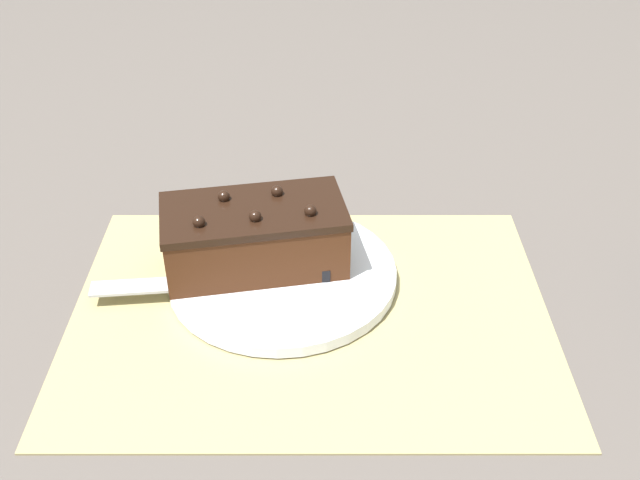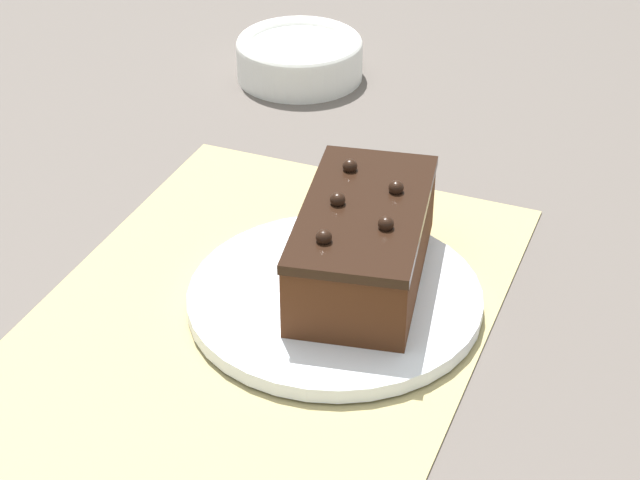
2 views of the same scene
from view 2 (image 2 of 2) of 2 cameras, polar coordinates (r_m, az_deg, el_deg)
The scene contains 6 objects.
ground_plane at distance 0.84m, azimuth -3.04°, elevation -4.02°, with size 3.00×3.00×0.00m, color #544C47.
placemat_woven at distance 0.84m, azimuth -3.04°, elevation -3.91°, with size 0.46×0.34×0.00m, color tan.
cake_plate at distance 0.84m, azimuth 0.79°, elevation -3.13°, with size 0.23×0.23×0.01m.
chocolate_cake at distance 0.83m, azimuth 2.32°, elevation -0.10°, with size 0.19×0.12×0.08m.
serving_knife at distance 0.86m, azimuth 0.36°, elevation -1.18°, with size 0.24×0.04×0.01m.
small_bowl at distance 1.20m, azimuth -1.10°, elevation 9.79°, with size 0.14×0.14×0.05m.
Camera 2 is at (-0.60, -0.29, 0.51)m, focal length 60.00 mm.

